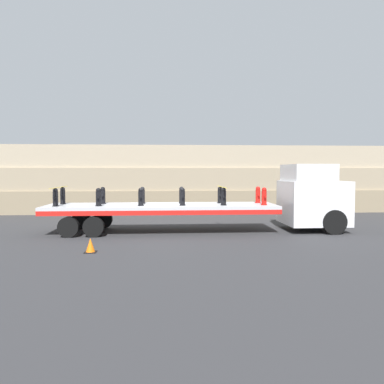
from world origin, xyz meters
The scene contains 19 objects.
ground_plane centered at (0.00, 0.00, 0.00)m, with size 120.00×120.00×0.00m, color #2D2D30.
rock_cliff centered at (0.00, 8.65, 2.22)m, with size 60.00×3.30×4.43m.
truck_cab centered at (7.05, 0.00, 1.55)m, with size 2.68×2.72×3.05m.
flatbed_trailer centered at (-0.61, 0.00, 1.02)m, with size 10.26×2.65×1.24m.
fire_hydrant_black_near_0 centered at (-4.53, -0.56, 1.61)m, with size 0.28×0.48×0.78m.
fire_hydrant_black_far_0 centered at (-4.53, 0.56, 1.61)m, with size 0.28×0.48×0.78m.
fire_hydrant_black_near_1 centered at (-2.72, -0.56, 1.61)m, with size 0.28×0.48×0.78m.
fire_hydrant_black_far_1 centered at (-2.72, 0.56, 1.61)m, with size 0.28×0.48×0.78m.
fire_hydrant_black_near_2 centered at (-0.91, -0.56, 1.61)m, with size 0.28×0.48×0.78m.
fire_hydrant_black_far_2 centered at (-0.91, 0.56, 1.61)m, with size 0.28×0.48×0.78m.
fire_hydrant_black_near_3 centered at (0.91, -0.56, 1.61)m, with size 0.28×0.48×0.78m.
fire_hydrant_black_far_3 centered at (0.91, 0.56, 1.61)m, with size 0.28×0.48×0.78m.
fire_hydrant_black_near_4 centered at (2.72, -0.56, 1.61)m, with size 0.28×0.48×0.78m.
fire_hydrant_black_far_4 centered at (2.72, 0.56, 1.61)m, with size 0.28×0.48×0.78m.
fire_hydrant_red_near_5 centered at (4.53, -0.56, 1.61)m, with size 0.28×0.48×0.78m.
fire_hydrant_red_far_5 centered at (4.53, 0.56, 1.61)m, with size 0.28×0.48×0.78m.
cargo_strap_rear centered at (-4.53, 0.00, 2.02)m, with size 0.05×2.75×0.01m.
cargo_strap_middle centered at (2.72, 0.00, 2.02)m, with size 0.05×2.75×0.01m.
traffic_cone centered at (-2.35, -4.18, 0.23)m, with size 0.39×0.39×0.48m.
Camera 1 is at (0.23, -16.84, 2.73)m, focal length 35.00 mm.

